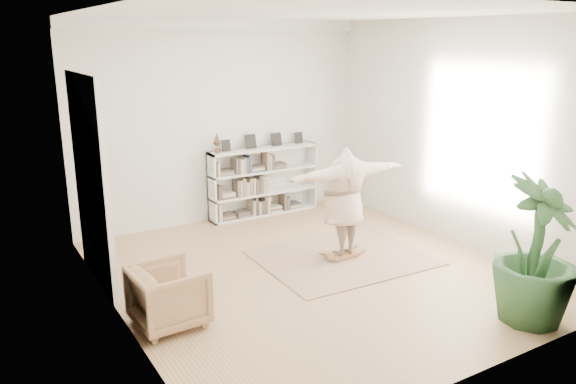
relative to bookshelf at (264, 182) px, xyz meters
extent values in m
plane|color=#A27A54|center=(-0.74, -2.82, -0.64)|extent=(6.00, 6.00, 0.00)
plane|color=silver|center=(-0.74, 0.18, 1.16)|extent=(5.50, 0.00, 5.50)
plane|color=silver|center=(-0.74, -5.82, 1.16)|extent=(5.50, 0.00, 5.50)
plane|color=silver|center=(-3.49, -2.82, 1.16)|extent=(0.00, 6.00, 6.00)
plane|color=silver|center=(2.01, -2.82, 1.16)|extent=(0.00, 6.00, 6.00)
plane|color=white|center=(-0.74, -2.82, 2.96)|extent=(6.00, 6.00, 0.00)
cube|color=white|center=(-0.74, 0.12, 2.87)|extent=(5.50, 0.12, 0.18)
cube|color=white|center=(-3.45, -1.52, 0.76)|extent=(0.08, 1.78, 2.92)
cube|color=silver|center=(-3.43, -1.92, 0.76)|extent=(0.06, 0.78, 2.80)
cube|color=silver|center=(-3.43, -1.12, 0.76)|extent=(0.06, 0.78, 2.80)
cube|color=silver|center=(-1.07, -0.01, 0.01)|extent=(0.04, 0.35, 1.30)
cube|color=silver|center=(1.09, -0.01, 0.01)|extent=(0.04, 0.35, 1.30)
cube|color=silver|center=(0.01, 0.14, 0.01)|extent=(2.20, 0.04, 1.30)
cube|color=silver|center=(0.01, -0.01, -0.62)|extent=(2.20, 0.35, 0.04)
cube|color=silver|center=(0.01, -0.01, -0.21)|extent=(2.20, 0.35, 0.04)
cube|color=silver|center=(0.01, -0.01, 0.22)|extent=(2.20, 0.35, 0.04)
cube|color=silver|center=(0.01, -0.01, 0.64)|extent=(2.20, 0.35, 0.04)
cube|color=black|center=(-0.74, 0.04, 0.78)|extent=(0.18, 0.07, 0.24)
cube|color=black|center=(-0.24, 0.04, 0.78)|extent=(0.18, 0.07, 0.24)
cube|color=black|center=(0.31, 0.04, 0.78)|extent=(0.18, 0.07, 0.24)
cube|color=black|center=(0.81, 0.04, 0.78)|extent=(0.18, 0.07, 0.24)
imported|color=tan|center=(-3.04, -3.24, -0.27)|extent=(0.86, 0.83, 0.74)
cube|color=tan|center=(-0.06, -2.62, -0.63)|extent=(2.57, 2.08, 0.02)
cube|color=#92623A|center=(-0.06, -2.62, -0.56)|extent=(0.49, 0.30, 0.03)
cube|color=#92623A|center=(-0.06, -2.62, -0.60)|extent=(0.33, 0.06, 0.04)
cube|color=#92623A|center=(-0.06, -2.62, -0.60)|extent=(0.33, 0.06, 0.04)
cube|color=#92623A|center=(-0.06, -2.62, -0.56)|extent=(0.19, 0.05, 0.10)
cube|color=#92623A|center=(-0.06, -2.62, -0.56)|extent=(0.19, 0.05, 0.10)
imported|color=beige|center=(-0.06, -2.62, 0.32)|extent=(2.06, 0.62, 1.66)
imported|color=#2A5128|center=(0.68, -5.37, 0.24)|extent=(1.24, 1.24, 1.76)
camera|label=1|loc=(-4.95, -9.10, 2.64)|focal=35.00mm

